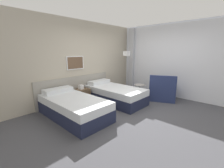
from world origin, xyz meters
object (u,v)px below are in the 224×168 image
object	(u,v)px
bed_near_window	(114,94)
floor_lamp	(126,60)
side_table	(140,89)
nightstand	(81,96)
bed_near_door	(73,107)
armchair	(162,92)

from	to	relation	value
bed_near_window	floor_lamp	xyz separation A→B (m)	(1.23, 0.46, 1.08)
bed_near_window	side_table	bearing A→B (deg)	-21.71
bed_near_window	nightstand	size ratio (longest dim) A/B	3.39
bed_near_door	side_table	distance (m)	2.60
floor_lamp	side_table	bearing A→B (deg)	-107.75
floor_lamp	armchair	size ratio (longest dim) A/B	1.51
bed_near_window	side_table	xyz separation A→B (m)	(0.96, -0.38, 0.08)
bed_near_door	armchair	bearing A→B (deg)	-19.83
bed_near_door	bed_near_window	size ratio (longest dim) A/B	1.00
bed_near_door	bed_near_window	bearing A→B (deg)	0.00
floor_lamp	side_table	size ratio (longest dim) A/B	3.42
nightstand	floor_lamp	distance (m)	2.34
bed_near_door	bed_near_window	distance (m)	1.61
armchair	bed_near_window	bearing A→B (deg)	26.70
bed_near_door	floor_lamp	xyz separation A→B (m)	(2.84, 0.46, 1.08)
bed_near_door	armchair	size ratio (longest dim) A/B	1.82
side_table	bed_near_window	bearing A→B (deg)	158.29
nightstand	floor_lamp	world-z (taller)	floor_lamp
bed_near_door	bed_near_window	world-z (taller)	same
nightstand	bed_near_door	bearing A→B (deg)	-136.49
bed_near_door	armchair	world-z (taller)	armchair
nightstand	side_table	xyz separation A→B (m)	(1.76, -1.15, 0.10)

